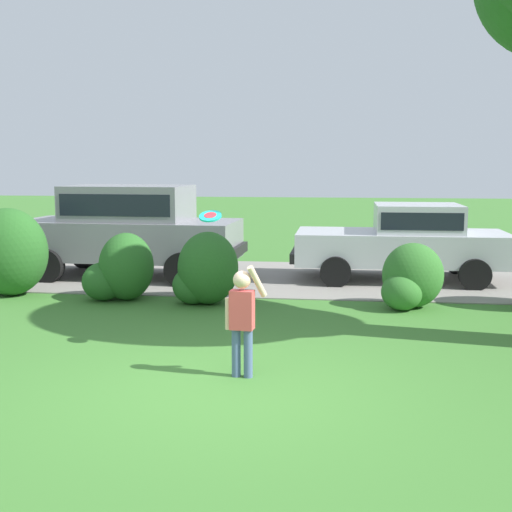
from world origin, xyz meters
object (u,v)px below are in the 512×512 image
object	(u,v)px
frisbee	(210,216)
parked_suv	(129,226)
child_thrower	(242,315)
parked_sedan	(406,239)

from	to	relation	value
frisbee	parked_suv	bearing A→B (deg)	117.05
parked_suv	child_thrower	size ratio (longest dim) A/B	3.71
parked_suv	frisbee	bearing A→B (deg)	-62.95
child_thrower	frisbee	world-z (taller)	frisbee
child_thrower	parked_suv	bearing A→B (deg)	117.42
parked_suv	child_thrower	bearing A→B (deg)	-62.58
parked_suv	child_thrower	xyz separation A→B (m)	(3.30, -6.36, -0.36)
parked_sedan	frisbee	bearing A→B (deg)	-117.16
parked_sedan	parked_suv	bearing A→B (deg)	-177.13
parked_sedan	child_thrower	size ratio (longest dim) A/B	3.42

